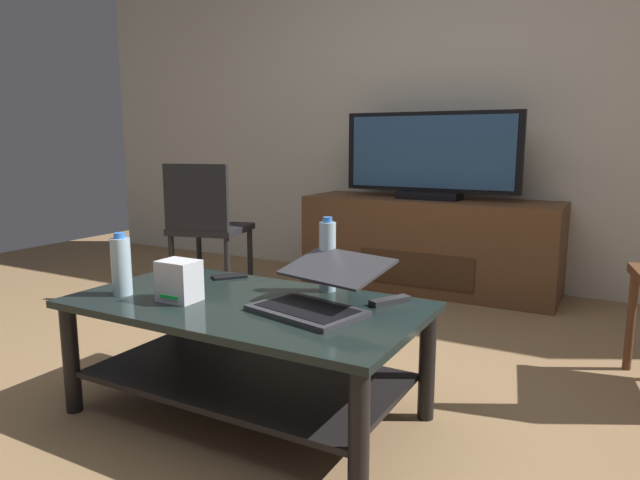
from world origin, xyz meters
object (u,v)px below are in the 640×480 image
object	(u,v)px
router_box	(179,281)
side_chair	(206,222)
tv_remote	(390,301)
laptop	(319,292)
water_bottle_near	(327,256)
television	(430,158)
media_cabinet	(428,244)
water_bottle_far	(121,266)
cell_phone	(229,276)
coffee_table	(246,336)

from	to	relation	value
router_box	side_chair	bearing A→B (deg)	126.81
router_box	tv_remote	distance (m)	0.76
router_box	laptop	bearing A→B (deg)	16.67
router_box	water_bottle_near	xyz separation A→B (m)	(0.40, 0.38, 0.06)
laptop	water_bottle_near	world-z (taller)	water_bottle_near
television	tv_remote	world-z (taller)	television
water_bottle_near	router_box	bearing A→B (deg)	-136.83
media_cabinet	television	xyz separation A→B (m)	(-0.00, -0.02, 0.58)
laptop	water_bottle_far	size ratio (longest dim) A/B	1.97
water_bottle_far	cell_phone	world-z (taller)	water_bottle_far
media_cabinet	water_bottle_near	xyz separation A→B (m)	(0.18, -1.81, 0.26)
router_box	cell_phone	world-z (taller)	router_box
water_bottle_far	water_bottle_near	bearing A→B (deg)	32.90
laptop	water_bottle_near	xyz separation A→B (m)	(-0.09, 0.23, 0.08)
television	side_chair	xyz separation A→B (m)	(-1.18, -0.88, -0.40)
coffee_table	router_box	xyz separation A→B (m)	(-0.21, -0.10, 0.21)
water_bottle_near	tv_remote	xyz separation A→B (m)	(0.28, -0.05, -0.13)
router_box	water_bottle_near	distance (m)	0.56
coffee_table	water_bottle_far	bearing A→B (deg)	-162.45
water_bottle_near	water_bottle_far	distance (m)	0.77
coffee_table	router_box	bearing A→B (deg)	-154.11
cell_phone	media_cabinet	bearing A→B (deg)	120.00
water_bottle_far	laptop	bearing A→B (deg)	14.36
laptop	water_bottle_near	size ratio (longest dim) A/B	1.61
television	coffee_table	bearing A→B (deg)	-90.10
water_bottle_near	tv_remote	bearing A→B (deg)	-9.54
side_chair	cell_phone	bearing A→B (deg)	-45.59
side_chair	television	bearing A→B (deg)	36.67
water_bottle_far	television	bearing A→B (deg)	78.18
television	side_chair	bearing A→B (deg)	-143.33
coffee_table	water_bottle_near	distance (m)	0.43
coffee_table	laptop	xyz separation A→B (m)	(0.28, 0.04, 0.19)
cell_phone	tv_remote	distance (m)	0.74
side_chair	water_bottle_near	xyz separation A→B (m)	(1.37, -0.91, 0.08)
media_cabinet	water_bottle_far	size ratio (longest dim) A/B	7.25
water_bottle_far	tv_remote	bearing A→B (deg)	21.93
coffee_table	laptop	size ratio (longest dim) A/B	2.75
tv_remote	laptop	bearing A→B (deg)	-106.14
laptop	coffee_table	bearing A→B (deg)	-171.08
coffee_table	water_bottle_near	world-z (taller)	water_bottle_near
television	water_bottle_near	size ratio (longest dim) A/B	4.12
cell_phone	tv_remote	xyz separation A→B (m)	(0.74, -0.03, 0.01)
coffee_table	side_chair	bearing A→B (deg)	134.84
coffee_table	tv_remote	xyz separation A→B (m)	(0.47, 0.23, 0.14)
router_box	tv_remote	size ratio (longest dim) A/B	0.92
media_cabinet	router_box	size ratio (longest dim) A/B	11.52
coffee_table	side_chair	world-z (taller)	side_chair
television	laptop	size ratio (longest dim) A/B	2.55
laptop	tv_remote	distance (m)	0.27
laptop	router_box	bearing A→B (deg)	-163.33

